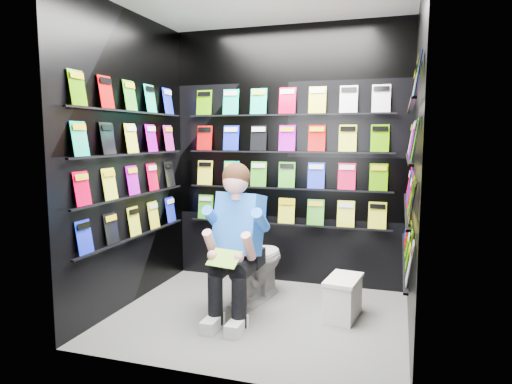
% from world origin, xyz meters
% --- Properties ---
extents(floor, '(2.40, 2.40, 0.00)m').
position_xyz_m(floor, '(0.00, 0.00, 0.00)').
color(floor, '#60605E').
rests_on(floor, ground).
extents(wall_back, '(2.40, 0.04, 2.60)m').
position_xyz_m(wall_back, '(0.00, 1.00, 1.30)').
color(wall_back, black).
rests_on(wall_back, floor).
extents(wall_front, '(2.40, 0.04, 2.60)m').
position_xyz_m(wall_front, '(0.00, -1.00, 1.30)').
color(wall_front, black).
rests_on(wall_front, floor).
extents(wall_left, '(0.04, 2.00, 2.60)m').
position_xyz_m(wall_left, '(-1.20, 0.00, 1.30)').
color(wall_left, black).
rests_on(wall_left, floor).
extents(wall_right, '(0.04, 2.00, 2.60)m').
position_xyz_m(wall_right, '(1.20, 0.00, 1.30)').
color(wall_right, black).
rests_on(wall_right, floor).
extents(comics_back, '(2.10, 0.06, 1.37)m').
position_xyz_m(comics_back, '(0.00, 0.97, 1.31)').
color(comics_back, red).
rests_on(comics_back, wall_back).
extents(comics_left, '(0.06, 1.70, 1.37)m').
position_xyz_m(comics_left, '(-1.17, 0.00, 1.31)').
color(comics_left, red).
rests_on(comics_left, wall_left).
extents(comics_right, '(0.06, 1.70, 1.37)m').
position_xyz_m(comics_right, '(1.17, 0.00, 1.31)').
color(comics_right, red).
rests_on(comics_right, wall_right).
extents(toilet, '(0.55, 0.81, 0.73)m').
position_xyz_m(toilet, '(-0.17, 0.39, 0.37)').
color(toilet, silver).
rests_on(toilet, floor).
extents(longbox, '(0.28, 0.44, 0.31)m').
position_xyz_m(longbox, '(0.68, 0.20, 0.16)').
color(longbox, silver).
rests_on(longbox, floor).
extents(longbox_lid, '(0.31, 0.47, 0.03)m').
position_xyz_m(longbox_lid, '(0.68, 0.20, 0.33)').
color(longbox_lid, silver).
rests_on(longbox_lid, longbox).
extents(reader, '(0.65, 0.84, 1.40)m').
position_xyz_m(reader, '(-0.17, 0.01, 0.77)').
color(reader, blue).
rests_on(reader, toilet).
extents(held_comic, '(0.28, 0.19, 0.11)m').
position_xyz_m(held_comic, '(-0.17, -0.34, 0.58)').
color(held_comic, '#39B25E').
rests_on(held_comic, reader).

